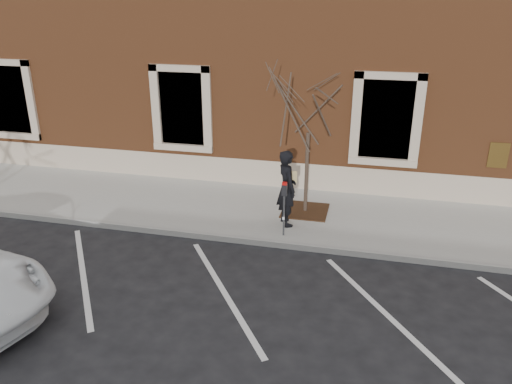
# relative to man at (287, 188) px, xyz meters

# --- Properties ---
(ground) EXTENTS (120.00, 120.00, 0.00)m
(ground) POSITION_rel_man_xyz_m (-0.70, -0.96, -1.13)
(ground) COLOR #28282B
(ground) RESTS_ON ground
(sidewalk_near) EXTENTS (40.00, 3.50, 0.15)m
(sidewalk_near) POSITION_rel_man_xyz_m (-0.70, 0.79, -1.05)
(sidewalk_near) COLOR #B0AEA5
(sidewalk_near) RESTS_ON ground
(curb_near) EXTENTS (40.00, 0.12, 0.15)m
(curb_near) POSITION_rel_man_xyz_m (-0.70, -1.01, -1.05)
(curb_near) COLOR #9E9E99
(curb_near) RESTS_ON ground
(parking_stripes) EXTENTS (28.00, 4.40, 0.01)m
(parking_stripes) POSITION_rel_man_xyz_m (-0.70, -3.16, -1.12)
(parking_stripes) COLOR silver
(parking_stripes) RESTS_ON ground
(building_civic) EXTENTS (40.00, 8.62, 8.00)m
(building_civic) POSITION_rel_man_xyz_m (-0.70, 6.78, 2.87)
(building_civic) COLOR brown
(building_civic) RESTS_ON ground
(man) EXTENTS (0.77, 0.85, 1.96)m
(man) POSITION_rel_man_xyz_m (0.00, 0.00, 0.00)
(man) COLOR black
(man) RESTS_ON sidewalk_near
(parking_meter) EXTENTS (0.13, 0.10, 1.38)m
(parking_meter) POSITION_rel_man_xyz_m (0.06, -0.65, -0.02)
(parking_meter) COLOR #595B60
(parking_meter) RESTS_ON sidewalk_near
(tree_grate) EXTENTS (1.21, 1.21, 0.03)m
(tree_grate) POSITION_rel_man_xyz_m (0.36, 0.90, -0.96)
(tree_grate) COLOR #402414
(tree_grate) RESTS_ON sidewalk_near
(sapling) EXTENTS (2.38, 2.38, 3.97)m
(sapling) POSITION_rel_man_xyz_m (0.36, 0.90, 1.80)
(sapling) COLOR #443329
(sapling) RESTS_ON sidewalk_near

